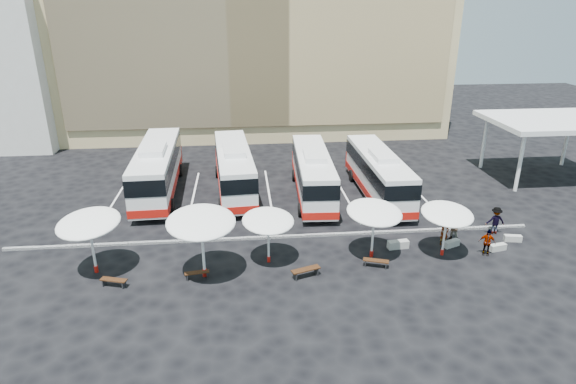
{
  "coord_description": "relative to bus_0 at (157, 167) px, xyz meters",
  "views": [
    {
      "loc": [
        -2.03,
        -27.46,
        14.27
      ],
      "look_at": [
        1.0,
        3.0,
        2.2
      ],
      "focal_mm": 30.0,
      "sensor_mm": 36.0,
      "label": 1
    }
  ],
  "objects": [
    {
      "name": "passenger_3",
      "position": [
        23.18,
        -9.81,
        -1.18
      ],
      "size": [
        1.27,
        0.81,
        1.87
      ],
      "primitive_type": "imported",
      "rotation": [
        0.0,
        0.0,
        3.04
      ],
      "color": "black",
      "rests_on": "ground"
    },
    {
      "name": "wood_bench_2",
      "position": [
        10.03,
        -13.99,
        -1.72
      ],
      "size": [
        1.72,
        0.97,
        0.51
      ],
      "rotation": [
        0.0,
        0.0,
        0.33
      ],
      "color": "black",
      "rests_on": "ground"
    },
    {
      "name": "sunshade_0",
      "position": [
        -1.74,
        -12.31,
        0.95
      ],
      "size": [
        4.34,
        4.37,
        3.6
      ],
      "rotation": [
        0.0,
        0.0,
        -0.32
      ],
      "color": "white",
      "rests_on": "ground"
    },
    {
      "name": "bus_1",
      "position": [
        6.05,
        -0.25,
        -0.12
      ],
      "size": [
        3.5,
        12.42,
        3.89
      ],
      "rotation": [
        0.0,
        0.0,
        0.07
      ],
      "color": "white",
      "rests_on": "ground"
    },
    {
      "name": "wood_bench_0",
      "position": [
        -0.39,
        -13.93,
        -1.77
      ],
      "size": [
        1.5,
        0.78,
        0.44
      ],
      "rotation": [
        0.0,
        0.0,
        -0.29
      ],
      "color": "black",
      "rests_on": "ground"
    },
    {
      "name": "conc_bench_1",
      "position": [
        19.62,
        -11.32,
        -1.91
      ],
      "size": [
        1.15,
        0.76,
        0.41
      ],
      "primitive_type": "cube",
      "rotation": [
        0.0,
        0.0,
        0.4
      ],
      "color": "#999993",
      "rests_on": "ground"
    },
    {
      "name": "passenger_1",
      "position": [
        20.14,
        -10.41,
        -1.21
      ],
      "size": [
        1.11,
        1.08,
        1.8
      ],
      "primitive_type": "imported",
      "rotation": [
        0.0,
        0.0,
        2.47
      ],
      "color": "black",
      "rests_on": "ground"
    },
    {
      "name": "conc_bench_2",
      "position": [
        22.26,
        -12.08,
        -1.91
      ],
      "size": [
        1.12,
        0.57,
        0.4
      ],
      "primitive_type": "cube",
      "rotation": [
        0.0,
        0.0,
        0.2
      ],
      "color": "#999993",
      "rests_on": "ground"
    },
    {
      "name": "passenger_2",
      "position": [
        21.24,
        -12.53,
        -1.29
      ],
      "size": [
        1.05,
        0.76,
        1.65
      ],
      "primitive_type": "imported",
      "rotation": [
        0.0,
        0.0,
        -0.42
      ],
      "color": "black",
      "rests_on": "ground"
    },
    {
      "name": "sunshade_4",
      "position": [
        18.61,
        -12.29,
        0.59
      ],
      "size": [
        3.35,
        3.38,
        3.19
      ],
      "rotation": [
        0.0,
        0.0,
        0.11
      ],
      "color": "white",
      "rests_on": "ground"
    },
    {
      "name": "sunshade_1",
      "position": [
        4.41,
        -13.34,
        1.21
      ],
      "size": [
        4.41,
        4.45,
        3.92
      ],
      "rotation": [
        0.0,
        0.0,
        0.2
      ],
      "color": "white",
      "rests_on": "ground"
    },
    {
      "name": "bus_3",
      "position": [
        17.26,
        -2.43,
        -0.17
      ],
      "size": [
        2.81,
        11.96,
        3.8
      ],
      "rotation": [
        0.0,
        0.0,
        -0.0
      ],
      "color": "white",
      "rests_on": "ground"
    },
    {
      "name": "sandstone_building",
      "position": [
        8.77,
        22.3,
        10.51
      ],
      "size": [
        42.0,
        18.25,
        29.6
      ],
      "color": "tan",
      "rests_on": "ground"
    },
    {
      "name": "bus_0",
      "position": [
        0.0,
        0.0,
        0.0
      ],
      "size": [
        3.35,
        13.11,
        4.14
      ],
      "rotation": [
        0.0,
        0.0,
        0.03
      ],
      "color": "white",
      "rests_on": "ground"
    },
    {
      "name": "sunshade_2",
      "position": [
        8.08,
        -12.1,
        0.55
      ],
      "size": [
        3.67,
        3.7,
        3.14
      ],
      "rotation": [
        0.0,
        0.0,
        0.26
      ],
      "color": "white",
      "rests_on": "ground"
    },
    {
      "name": "bay_lines",
      "position": [
        8.77,
        -1.56,
        -2.11
      ],
      "size": [
        24.15,
        12.0,
        0.01
      ],
      "color": "white",
      "rests_on": "ground"
    },
    {
      "name": "curb_divider",
      "position": [
        8.77,
        -9.06,
        -2.04
      ],
      "size": [
        34.0,
        0.25,
        0.15
      ],
      "primitive_type": "cube",
      "color": "black",
      "rests_on": "ground"
    },
    {
      "name": "ground",
      "position": [
        8.77,
        -9.56,
        -2.11
      ],
      "size": [
        120.0,
        120.0,
        0.0
      ],
      "primitive_type": "plane",
      "color": "black",
      "rests_on": "ground"
    },
    {
      "name": "service_canopy",
      "position": [
        32.77,
        0.44,
        2.75
      ],
      "size": [
        10.0,
        8.0,
        5.2
      ],
      "color": "white",
      "rests_on": "ground"
    },
    {
      "name": "conc_bench_0",
      "position": [
        16.21,
        -11.19,
        -1.87
      ],
      "size": [
        1.35,
        0.59,
        0.49
      ],
      "primitive_type": "cube",
      "rotation": [
        0.0,
        0.0,
        0.12
      ],
      "color": "#999993",
      "rests_on": "ground"
    },
    {
      "name": "wood_bench_3",
      "position": [
        14.21,
        -13.31,
        -1.77
      ],
      "size": [
        1.51,
        0.85,
        0.45
      ],
      "rotation": [
        0.0,
        0.0,
        -0.34
      ],
      "color": "black",
      "rests_on": "ground"
    },
    {
      "name": "bus_2",
      "position": [
        12.18,
        -1.89,
        -0.18
      ],
      "size": [
        3.22,
        12.04,
        3.79
      ],
      "rotation": [
        0.0,
        0.0,
        -0.05
      ],
      "color": "white",
      "rests_on": "ground"
    },
    {
      "name": "conc_bench_3",
      "position": [
        23.84,
        -11.0,
        -1.91
      ],
      "size": [
        1.12,
        0.56,
        0.4
      ],
      "primitive_type": "cube",
      "rotation": [
        0.0,
        0.0,
        -0.2
      ],
      "color": "#999993",
      "rests_on": "ground"
    },
    {
      "name": "wood_bench_1",
      "position": [
        4.01,
        -13.56,
        -1.79
      ],
      "size": [
        1.39,
        0.54,
        0.41
      ],
      "rotation": [
        0.0,
        0.0,
        0.13
      ],
      "color": "black",
      "rests_on": "ground"
    },
    {
      "name": "passenger_0",
      "position": [
        19.21,
        -11.0,
        -1.34
      ],
      "size": [
        0.6,
        0.43,
        1.55
      ],
      "primitive_type": "imported",
      "rotation": [
        0.0,
        0.0,
        0.12
      ],
      "color": "black",
      "rests_on": "ground"
    },
    {
      "name": "sunshade_3",
      "position": [
        14.29,
        -12.07,
        0.79
      ],
      "size": [
        4.11,
        4.14,
        3.41
      ],
      "rotation": [
        0.0,
        0.0,
        0.31
      ],
      "color": "white",
      "rests_on": "ground"
    }
  ]
}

